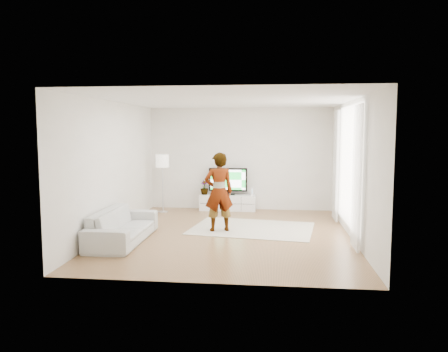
# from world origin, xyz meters

# --- Properties ---
(floor) EXTENTS (6.00, 6.00, 0.00)m
(floor) POSITION_xyz_m (0.00, 0.00, 0.00)
(floor) COLOR #A4744A
(floor) RESTS_ON ground
(ceiling) EXTENTS (6.00, 6.00, 0.00)m
(ceiling) POSITION_xyz_m (0.00, 0.00, 2.80)
(ceiling) COLOR white
(ceiling) RESTS_ON wall_back
(wall_left) EXTENTS (0.02, 6.00, 2.80)m
(wall_left) POSITION_xyz_m (-2.50, 0.00, 1.40)
(wall_left) COLOR white
(wall_left) RESTS_ON floor
(wall_right) EXTENTS (0.02, 6.00, 2.80)m
(wall_right) POSITION_xyz_m (2.50, 0.00, 1.40)
(wall_right) COLOR white
(wall_right) RESTS_ON floor
(wall_back) EXTENTS (5.00, 0.02, 2.80)m
(wall_back) POSITION_xyz_m (0.00, 3.00, 1.40)
(wall_back) COLOR white
(wall_back) RESTS_ON floor
(wall_front) EXTENTS (5.00, 0.02, 2.80)m
(wall_front) POSITION_xyz_m (0.00, -3.00, 1.40)
(wall_front) COLOR white
(wall_front) RESTS_ON floor
(window) EXTENTS (0.01, 2.60, 2.50)m
(window) POSITION_xyz_m (2.48, 0.30, 1.45)
(window) COLOR white
(window) RESTS_ON wall_right
(curtain_near) EXTENTS (0.04, 0.70, 2.60)m
(curtain_near) POSITION_xyz_m (2.40, -1.00, 1.35)
(curtain_near) COLOR white
(curtain_near) RESTS_ON floor
(curtain_far) EXTENTS (0.04, 0.70, 2.60)m
(curtain_far) POSITION_xyz_m (2.40, 1.60, 1.35)
(curtain_far) COLOR white
(curtain_far) RESTS_ON floor
(media_console) EXTENTS (1.53, 0.44, 0.43)m
(media_console) POSITION_xyz_m (-0.31, 2.76, 0.22)
(media_console) COLOR white
(media_console) RESTS_ON floor
(television) EXTENTS (1.05, 0.21, 0.73)m
(television) POSITION_xyz_m (-0.31, 2.79, 0.83)
(television) COLOR black
(television) RESTS_ON media_console
(game_console) EXTENTS (0.06, 0.15, 0.20)m
(game_console) POSITION_xyz_m (0.36, 2.76, 0.53)
(game_console) COLOR white
(game_console) RESTS_ON media_console
(potted_plant) EXTENTS (0.29, 0.29, 0.39)m
(potted_plant) POSITION_xyz_m (-0.96, 2.77, 0.63)
(potted_plant) COLOR #3F7238
(potted_plant) RESTS_ON media_console
(rug) EXTENTS (2.88, 2.26, 0.01)m
(rug) POSITION_xyz_m (0.46, 0.58, 0.01)
(rug) COLOR beige
(rug) RESTS_ON floor
(player) EXTENTS (0.72, 0.58, 1.71)m
(player) POSITION_xyz_m (-0.25, 0.25, 0.87)
(player) COLOR #334772
(player) RESTS_ON rug
(sofa) EXTENTS (0.87, 2.18, 0.64)m
(sofa) POSITION_xyz_m (-2.03, -0.83, 0.32)
(sofa) COLOR silver
(sofa) RESTS_ON floor
(floor_lamp) EXTENTS (0.34, 0.34, 1.55)m
(floor_lamp) POSITION_xyz_m (-2.01, 2.30, 1.31)
(floor_lamp) COLOR silver
(floor_lamp) RESTS_ON floor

